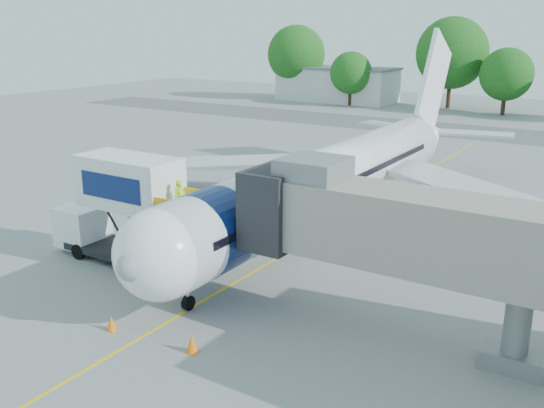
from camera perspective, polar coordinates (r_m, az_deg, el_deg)
The scene contains 13 objects.
ground at distance 33.30m, azimuth 2.74°, elevation -3.78°, with size 160.00×160.00×0.00m, color gray.
guidance_line at distance 33.29m, azimuth 2.74°, elevation -3.77°, with size 0.15×70.00×0.01m, color yellow.
taxiway_strip at distance 71.79m, azimuth 19.81°, elevation 6.26°, with size 120.00×10.00×0.01m, color #59595B.
aircraft at distance 35.92m, azimuth 6.09°, elevation 2.58°, with size 34.17×37.73×11.35m.
jet_bridge at distance 22.65m, azimuth 11.62°, elevation -2.32°, with size 13.90×3.20×6.60m.
catering_hiloader at distance 30.90m, azimuth -13.99°, elevation -0.49°, with size 8.50×2.44×5.50m.
safety_cone_a at distance 22.87m, azimuth -7.54°, elevation -12.90°, with size 0.45×0.45×0.72m.
safety_cone_b at distance 24.99m, azimuth -14.88°, elevation -10.80°, with size 0.39×0.39×0.62m.
outbuilding_left at distance 97.79m, azimuth 6.14°, elevation 11.17°, with size 18.40×8.40×5.30m.
tree_a at distance 99.67m, azimuth 2.30°, elevation 13.89°, with size 9.16×9.16×11.68m.
tree_b at distance 92.31m, azimuth 7.44°, elevation 12.14°, with size 6.19×6.19×7.89m.
tree_c at distance 91.55m, azimuth 16.58°, elevation 13.45°, with size 10.04×10.04×12.80m.
tree_d at distance 86.97m, azimuth 21.21°, elevation 11.30°, with size 6.91×6.91×8.81m.
Camera 1 is at (15.45, -27.16, 11.50)m, focal length 40.00 mm.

